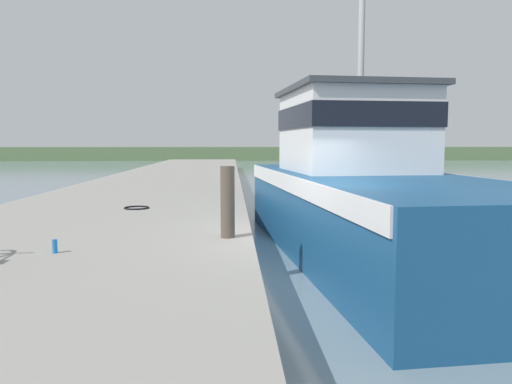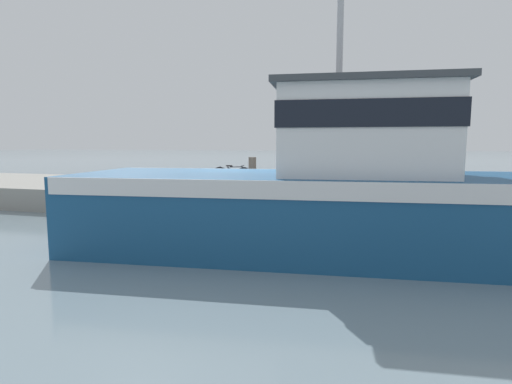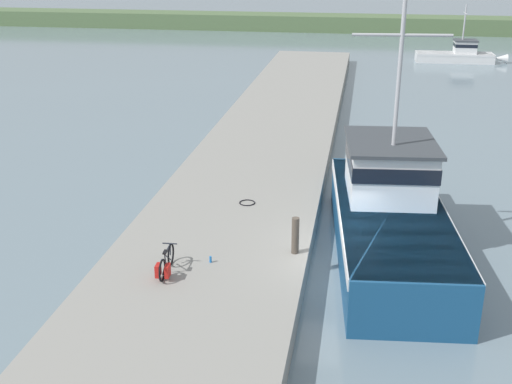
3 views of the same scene
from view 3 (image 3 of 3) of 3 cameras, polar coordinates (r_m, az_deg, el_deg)
The scene contains 8 objects.
ground_plane at distance 20.65m, azimuth 7.35°, elevation -7.55°, with size 320.00×320.00×0.00m, color gray.
dock_pier at distance 20.95m, azimuth -3.97°, elevation -5.70°, with size 6.29×80.00×0.82m, color gray.
fishing_boat_main at distance 22.30m, azimuth 11.74°, elevation -1.63°, with size 4.47×12.24×8.41m.
boat_orange_near at distance 60.87m, azimuth 17.56°, elevation 11.60°, with size 7.92×2.22×4.95m.
bicycle_touring at distance 18.97m, azimuth -8.06°, elevation -6.39°, with size 0.48×1.70×0.74m.
mooring_post at distance 19.98m, azimuth 3.52°, elevation -3.89°, with size 0.24×0.24×1.19m, color #51473D.
hose_coil at distance 23.95m, azimuth -0.79°, elevation -0.96°, with size 0.60×0.60×0.04m, color black.
water_bottle_by_bike at distance 19.63m, azimuth -4.06°, elevation -6.00°, with size 0.07×0.07×0.20m, color blue.
Camera 3 is at (0.41, -18.13, 9.89)m, focal length 45.00 mm.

